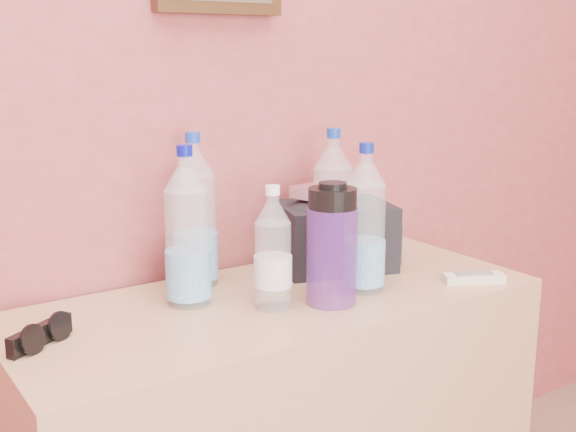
{
  "coord_description": "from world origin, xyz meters",
  "views": [
    {
      "loc": [
        -0.46,
        0.55,
        1.2
      ],
      "look_at": [
        0.32,
        1.71,
        0.88
      ],
      "focal_mm": 45.0,
      "sensor_mm": 36.0,
      "label": 1
    }
  ],
  "objects_px": {
    "pet_large_a": "(187,235)",
    "pet_large_b": "(195,218)",
    "pet_small": "(273,255)",
    "ac_remote": "(474,278)",
    "sunglasses": "(40,335)",
    "nalgene_bottle": "(332,245)",
    "foil_packet": "(324,191)",
    "pet_large_c": "(333,208)",
    "toiletry_bag": "(335,232)",
    "pet_large_d": "(365,226)"
  },
  "relations": [
    {
      "from": "pet_large_a",
      "to": "foil_packet",
      "type": "bearing_deg",
      "value": 5.8
    },
    {
      "from": "pet_large_a",
      "to": "foil_packet",
      "type": "relative_size",
      "value": 2.58
    },
    {
      "from": "pet_large_b",
      "to": "pet_small",
      "type": "relative_size",
      "value": 1.35
    },
    {
      "from": "nalgene_bottle",
      "to": "ac_remote",
      "type": "bearing_deg",
      "value": -11.27
    },
    {
      "from": "pet_large_d",
      "to": "toiletry_bag",
      "type": "relative_size",
      "value": 1.24
    },
    {
      "from": "pet_large_b",
      "to": "toiletry_bag",
      "type": "bearing_deg",
      "value": -12.22
    },
    {
      "from": "nalgene_bottle",
      "to": "ac_remote",
      "type": "height_order",
      "value": "nalgene_bottle"
    },
    {
      "from": "ac_remote",
      "to": "toiletry_bag",
      "type": "xyz_separation_m",
      "value": [
        -0.19,
        0.26,
        0.08
      ]
    },
    {
      "from": "pet_large_b",
      "to": "pet_large_c",
      "type": "relative_size",
      "value": 1.01
    },
    {
      "from": "sunglasses",
      "to": "ac_remote",
      "type": "relative_size",
      "value": 1.06
    },
    {
      "from": "pet_large_b",
      "to": "ac_remote",
      "type": "bearing_deg",
      "value": -32.68
    },
    {
      "from": "foil_packet",
      "to": "pet_large_a",
      "type": "bearing_deg",
      "value": -174.2
    },
    {
      "from": "sunglasses",
      "to": "toiletry_bag",
      "type": "distance_m",
      "value": 0.71
    },
    {
      "from": "pet_large_c",
      "to": "nalgene_bottle",
      "type": "height_order",
      "value": "pet_large_c"
    },
    {
      "from": "pet_large_c",
      "to": "pet_small",
      "type": "relative_size",
      "value": 1.33
    },
    {
      "from": "pet_small",
      "to": "toiletry_bag",
      "type": "xyz_separation_m",
      "value": [
        0.27,
        0.15,
        -0.02
      ]
    },
    {
      "from": "pet_large_c",
      "to": "nalgene_bottle",
      "type": "xyz_separation_m",
      "value": [
        -0.15,
        -0.19,
        -0.02
      ]
    },
    {
      "from": "ac_remote",
      "to": "pet_large_a",
      "type": "bearing_deg",
      "value": -174.13
    },
    {
      "from": "nalgene_bottle",
      "to": "toiletry_bag",
      "type": "xyz_separation_m",
      "value": [
        0.16,
        0.19,
        -0.04
      ]
    },
    {
      "from": "pet_large_a",
      "to": "sunglasses",
      "type": "bearing_deg",
      "value": -171.32
    },
    {
      "from": "pet_large_a",
      "to": "sunglasses",
      "type": "height_order",
      "value": "pet_large_a"
    },
    {
      "from": "pet_large_a",
      "to": "pet_large_c",
      "type": "xyz_separation_m",
      "value": [
        0.39,
        0.03,
        0.0
      ]
    },
    {
      "from": "pet_large_b",
      "to": "nalgene_bottle",
      "type": "xyz_separation_m",
      "value": [
        0.17,
        -0.26,
        -0.03
      ]
    },
    {
      "from": "pet_large_d",
      "to": "foil_packet",
      "type": "xyz_separation_m",
      "value": [
        0.02,
        0.17,
        0.05
      ]
    },
    {
      "from": "nalgene_bottle",
      "to": "foil_packet",
      "type": "xyz_separation_m",
      "value": [
        0.13,
        0.2,
        0.06
      ]
    },
    {
      "from": "pet_large_c",
      "to": "pet_large_b",
      "type": "bearing_deg",
      "value": 167.31
    },
    {
      "from": "pet_large_a",
      "to": "pet_large_b",
      "type": "height_order",
      "value": "pet_large_b"
    },
    {
      "from": "pet_large_b",
      "to": "pet_small",
      "type": "height_order",
      "value": "pet_large_b"
    },
    {
      "from": "pet_small",
      "to": "ac_remote",
      "type": "bearing_deg",
      "value": -13.66
    },
    {
      "from": "nalgene_bottle",
      "to": "sunglasses",
      "type": "distance_m",
      "value": 0.57
    },
    {
      "from": "pet_large_b",
      "to": "foil_packet",
      "type": "height_order",
      "value": "pet_large_b"
    },
    {
      "from": "pet_large_b",
      "to": "pet_large_c",
      "type": "bearing_deg",
      "value": -12.69
    },
    {
      "from": "pet_large_d",
      "to": "pet_small",
      "type": "bearing_deg",
      "value": 176.24
    },
    {
      "from": "pet_large_b",
      "to": "ac_remote",
      "type": "relative_size",
      "value": 2.48
    },
    {
      "from": "pet_large_a",
      "to": "pet_small",
      "type": "xyz_separation_m",
      "value": [
        0.13,
        -0.12,
        -0.03
      ]
    },
    {
      "from": "nalgene_bottle",
      "to": "foil_packet",
      "type": "relative_size",
      "value": 1.99
    },
    {
      "from": "pet_small",
      "to": "pet_large_a",
      "type": "bearing_deg",
      "value": 137.68
    },
    {
      "from": "nalgene_bottle",
      "to": "sunglasses",
      "type": "bearing_deg",
      "value": 168.56
    },
    {
      "from": "toiletry_bag",
      "to": "pet_large_c",
      "type": "bearing_deg",
      "value": -157.38
    },
    {
      "from": "pet_large_d",
      "to": "ac_remote",
      "type": "distance_m",
      "value": 0.29
    },
    {
      "from": "pet_large_b",
      "to": "pet_large_d",
      "type": "distance_m",
      "value": 0.36
    },
    {
      "from": "pet_large_c",
      "to": "ac_remote",
      "type": "bearing_deg",
      "value": -52.67
    },
    {
      "from": "pet_large_a",
      "to": "ac_remote",
      "type": "height_order",
      "value": "pet_large_a"
    },
    {
      "from": "pet_small",
      "to": "toiletry_bag",
      "type": "relative_size",
      "value": 0.97
    },
    {
      "from": "pet_large_b",
      "to": "foil_packet",
      "type": "bearing_deg",
      "value": -12.49
    },
    {
      "from": "ac_remote",
      "to": "sunglasses",
      "type": "bearing_deg",
      "value": -164.26
    },
    {
      "from": "pet_large_d",
      "to": "nalgene_bottle",
      "type": "height_order",
      "value": "pet_large_d"
    },
    {
      "from": "pet_large_a",
      "to": "foil_packet",
      "type": "height_order",
      "value": "pet_large_a"
    },
    {
      "from": "sunglasses",
      "to": "pet_large_a",
      "type": "bearing_deg",
      "value": -23.13
    },
    {
      "from": "pet_large_c",
      "to": "toiletry_bag",
      "type": "height_order",
      "value": "pet_large_c"
    }
  ]
}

